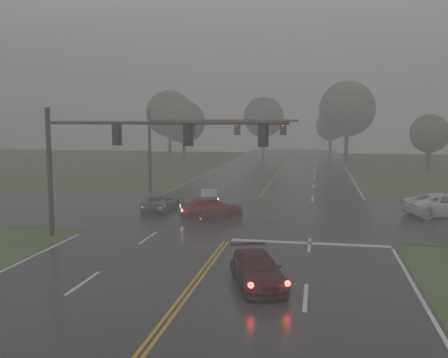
% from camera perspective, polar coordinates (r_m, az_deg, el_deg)
% --- Properties ---
extents(main_road, '(18.00, 160.00, 0.02)m').
position_cam_1_polar(main_road, '(33.38, 2.13, -4.73)').
color(main_road, black).
rests_on(main_road, ground).
extents(cross_street, '(120.00, 14.00, 0.02)m').
position_cam_1_polar(cross_street, '(35.32, 2.61, -4.09)').
color(cross_street, black).
rests_on(cross_street, ground).
extents(stop_bar, '(8.50, 0.50, 0.01)m').
position_cam_1_polar(stop_bar, '(27.57, 9.74, -7.30)').
color(stop_bar, silver).
rests_on(stop_bar, ground).
extents(sedan_maroon, '(3.08, 4.68, 1.26)m').
position_cam_1_polar(sedan_maroon, '(20.67, 3.83, -12.03)').
color(sedan_maroon, black).
rests_on(sedan_maroon, ground).
extents(sedan_red, '(4.67, 3.02, 1.48)m').
position_cam_1_polar(sedan_red, '(34.07, -1.43, -4.49)').
color(sedan_red, maroon).
rests_on(sedan_red, ground).
extents(sedan_silver, '(2.11, 3.90, 1.22)m').
position_cam_1_polar(sedan_silver, '(39.79, -1.72, -2.85)').
color(sedan_silver, '#9D9FA4').
rests_on(sedan_silver, ground).
extents(car_grey, '(2.14, 4.36, 1.19)m').
position_cam_1_polar(car_grey, '(37.30, -7.15, -3.55)').
color(car_grey, '#56585D').
rests_on(car_grey, ground).
extents(pickup_white, '(6.18, 4.21, 1.57)m').
position_cam_1_polar(pickup_white, '(37.91, 23.91, -3.92)').
color(pickup_white, white).
rests_on(pickup_white, ground).
extents(signal_gantry_near, '(13.70, 0.32, 7.37)m').
position_cam_1_polar(signal_gantry_near, '(28.18, -11.90, 3.64)').
color(signal_gantry_near, black).
rests_on(signal_gantry_near, ground).
extents(signal_gantry_far, '(13.54, 0.38, 7.47)m').
position_cam_1_polar(signal_gantry_far, '(44.67, -3.41, 4.98)').
color(signal_gantry_far, black).
rests_on(signal_gantry_far, ground).
extents(tree_nw_a, '(6.57, 6.57, 9.66)m').
position_cam_1_polar(tree_nw_a, '(76.91, -4.63, 6.54)').
color(tree_nw_a, '#2E241E').
rests_on(tree_nw_a, ground).
extents(tree_ne_a, '(8.65, 8.65, 12.71)m').
position_cam_1_polar(tree_ne_a, '(80.67, 13.91, 7.81)').
color(tree_ne_a, '#2E241E').
rests_on(tree_ne_a, ground).
extents(tree_n_mid, '(7.40, 7.40, 10.87)m').
position_cam_1_polar(tree_n_mid, '(92.46, 4.54, 7.07)').
color(tree_n_mid, '#2E241E').
rests_on(tree_n_mid, ground).
extents(tree_e_near, '(5.04, 5.04, 7.41)m').
position_cam_1_polar(tree_e_near, '(70.58, 22.44, 4.82)').
color(tree_e_near, '#2E241E').
rests_on(tree_e_near, ground).
extents(tree_nw_b, '(7.98, 7.98, 11.72)m').
position_cam_1_polar(tree_nw_b, '(86.66, -6.26, 7.45)').
color(tree_nw_b, '#2E241E').
rests_on(tree_nw_b, ground).
extents(tree_n_far, '(5.63, 5.63, 8.27)m').
position_cam_1_polar(tree_n_far, '(99.56, 12.09, 5.94)').
color(tree_n_far, '#2E241E').
rests_on(tree_n_far, ground).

